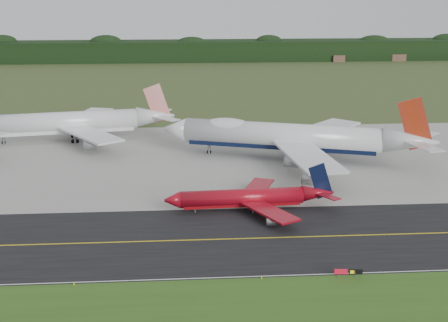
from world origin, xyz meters
TOP-DOWN VIEW (x-y plane):
  - ground at (0.00, 0.00)m, footprint 600.00×600.00m
  - taxiway at (0.00, -4.00)m, footprint 400.00×32.00m
  - apron at (0.00, 51.00)m, footprint 400.00×78.00m
  - taxiway_centreline at (0.00, -4.00)m, footprint 400.00×0.40m
  - taxiway_edge_line at (0.00, -19.50)m, footprint 400.00×0.25m
  - horizon_treeline at (0.00, 273.76)m, footprint 700.00×25.00m
  - jet_ba_747 at (19.94, 48.67)m, footprint 70.90×57.21m
  - jet_red_737 at (5.11, 11.08)m, footprint 35.46×28.90m
  - jet_star_tail at (-40.93, 74.27)m, footprint 61.44×50.84m
  - taxiway_sign at (16.95, -21.02)m, footprint 4.45×0.58m
  - edge_marker_left at (-26.15, -20.50)m, footprint 0.16×0.16m
  - edge_marker_center at (3.15, -20.50)m, footprint 0.16×0.16m

SIDE VIEW (x-z plane):
  - ground at x=0.00m, z-range 0.00..0.00m
  - apron at x=0.00m, z-range 0.00..0.01m
  - taxiway at x=0.00m, z-range 0.00..0.02m
  - taxiway_centreline at x=0.00m, z-range 0.03..0.03m
  - taxiway_edge_line at x=0.00m, z-range 0.03..0.03m
  - edge_marker_left at x=-26.15m, z-range 0.00..0.50m
  - edge_marker_center at x=3.15m, z-range 0.00..0.50m
  - taxiway_sign at x=16.95m, z-range 0.30..1.79m
  - jet_red_737 at x=5.11m, z-range -2.14..7.44m
  - jet_star_tail at x=-40.93m, z-range -2.70..13.52m
  - horizon_treeline at x=0.00m, z-range -0.53..11.47m
  - jet_ba_747 at x=19.94m, z-range -2.92..15.38m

